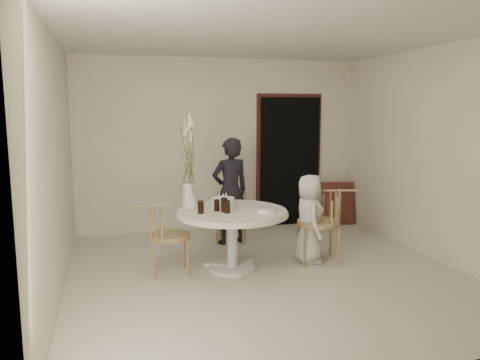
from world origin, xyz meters
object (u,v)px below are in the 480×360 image
object	(u,v)px
chair_left	(160,229)
birthday_cake	(223,203)
chair_right	(329,215)
chair_far	(232,205)
table	(232,219)
girl	(230,191)
boy	(309,219)
flower_vase	(189,170)

from	to	relation	value
chair_left	birthday_cake	distance (m)	0.81
chair_right	chair_far	bearing A→B (deg)	-132.29
table	girl	size ratio (longest dim) A/B	0.88
chair_far	chair_left	distance (m)	1.69
boy	birthday_cake	distance (m)	1.11
girl	flower_vase	size ratio (longest dim) A/B	1.29
chair_far	boy	size ratio (longest dim) A/B	0.72
chair_far	flower_vase	distance (m)	1.44
table	girl	distance (m)	1.14
girl	chair_left	bearing A→B (deg)	30.26
birthday_cake	flower_vase	xyz separation A→B (m)	(-0.38, 0.18, 0.39)
chair_far	flower_vase	xyz separation A→B (m)	(-0.80, -1.00, 0.67)
chair_right	girl	size ratio (longest dim) A/B	0.61
table	girl	world-z (taller)	girl
table	girl	xyz separation A→B (m)	(0.26, 1.10, 0.14)
chair_left	boy	xyz separation A→B (m)	(1.85, -0.08, 0.02)
chair_right	birthday_cake	world-z (taller)	chair_right
chair_left	girl	world-z (taller)	girl
boy	flower_vase	distance (m)	1.61
chair_far	chair_left	xyz separation A→B (m)	(-1.19, -1.21, 0.02)
birthday_cake	chair_left	bearing A→B (deg)	-178.30
birthday_cake	flower_vase	distance (m)	0.57
chair_left	boy	distance (m)	1.85
chair_far	flower_vase	world-z (taller)	flower_vase
boy	flower_vase	xyz separation A→B (m)	(-1.46, 0.29, 0.63)
table	chair_right	size ratio (longest dim) A/B	1.43
girl	boy	xyz separation A→B (m)	(0.74, -1.08, -0.20)
chair_left	birthday_cake	size ratio (longest dim) A/B	3.05
chair_left	boy	world-z (taller)	boy
girl	boy	distance (m)	1.32
chair_far	chair_right	bearing A→B (deg)	-36.09
flower_vase	table	bearing A→B (deg)	-33.69
boy	birthday_cake	size ratio (longest dim) A/B	4.11
table	girl	bearing A→B (deg)	76.44
table	boy	distance (m)	1.00
chair_right	birthday_cake	bearing A→B (deg)	-82.86
chair_left	birthday_cake	xyz separation A→B (m)	(0.77, 0.02, 0.26)
chair_right	birthday_cake	size ratio (longest dim) A/B	3.43
birthday_cake	chair_right	bearing A→B (deg)	-5.86
girl	flower_vase	xyz separation A→B (m)	(-0.72, -0.79, 0.42)
chair_right	chair_left	bearing A→B (deg)	-80.11
chair_right	chair_left	xyz separation A→B (m)	(-2.10, 0.11, -0.07)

